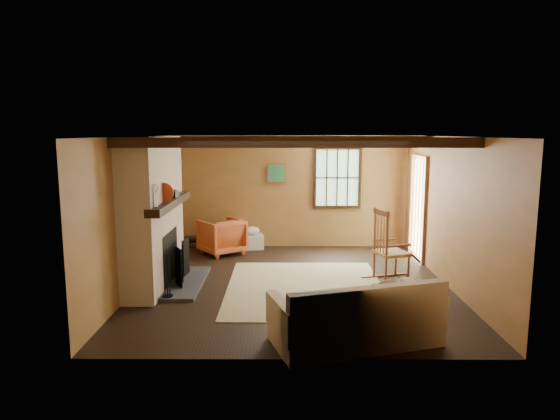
{
  "coord_description": "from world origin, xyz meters",
  "views": [
    {
      "loc": [
        -0.17,
        -7.9,
        2.47
      ],
      "look_at": [
        -0.21,
        0.4,
        1.17
      ],
      "focal_mm": 32.0,
      "sensor_mm": 36.0,
      "label": 1
    }
  ],
  "objects_px": {
    "fireplace": "(155,218)",
    "rocking_chair": "(389,250)",
    "laundry_basket": "(251,242)",
    "armchair": "(222,236)",
    "sofa": "(358,321)"
  },
  "relations": [
    {
      "from": "fireplace",
      "to": "armchair",
      "type": "relative_size",
      "value": 3.0
    },
    {
      "from": "fireplace",
      "to": "rocking_chair",
      "type": "bearing_deg",
      "value": 3.22
    },
    {
      "from": "laundry_basket",
      "to": "armchair",
      "type": "xyz_separation_m",
      "value": [
        -0.57,
        -0.47,
        0.21
      ]
    },
    {
      "from": "laundry_basket",
      "to": "armchair",
      "type": "distance_m",
      "value": 0.77
    },
    {
      "from": "sofa",
      "to": "laundry_basket",
      "type": "height_order",
      "value": "sofa"
    },
    {
      "from": "sofa",
      "to": "armchair",
      "type": "bearing_deg",
      "value": 98.39
    },
    {
      "from": "rocking_chair",
      "to": "laundry_basket",
      "type": "relative_size",
      "value": 2.44
    },
    {
      "from": "fireplace",
      "to": "laundry_basket",
      "type": "height_order",
      "value": "fireplace"
    },
    {
      "from": "laundry_basket",
      "to": "armchair",
      "type": "height_order",
      "value": "armchair"
    },
    {
      "from": "rocking_chair",
      "to": "armchair",
      "type": "bearing_deg",
      "value": 41.73
    },
    {
      "from": "fireplace",
      "to": "rocking_chair",
      "type": "relative_size",
      "value": 1.96
    },
    {
      "from": "sofa",
      "to": "armchair",
      "type": "relative_size",
      "value": 2.65
    },
    {
      "from": "fireplace",
      "to": "laundry_basket",
      "type": "bearing_deg",
      "value": 61.18
    },
    {
      "from": "laundry_basket",
      "to": "fireplace",
      "type": "bearing_deg",
      "value": -118.82
    },
    {
      "from": "sofa",
      "to": "laundry_basket",
      "type": "xyz_separation_m",
      "value": [
        -1.55,
        4.86,
        -0.13
      ]
    }
  ]
}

